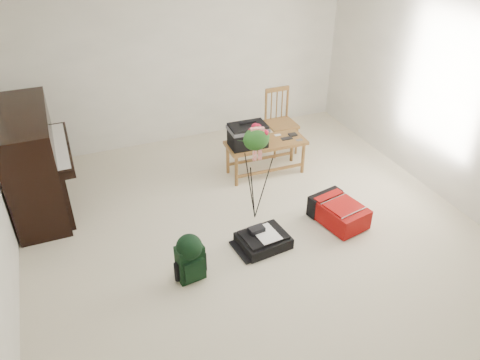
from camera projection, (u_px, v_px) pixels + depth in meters
name	position (u px, v px, depth m)	size (l,w,h in m)	color
floor	(259.00, 240.00, 5.24)	(5.00, 5.50, 0.01)	beige
ceiling	(266.00, 8.00, 3.90)	(5.00, 5.50, 0.01)	white
wall_back	(183.00, 58.00, 6.72)	(5.00, 0.04, 2.50)	beige
wall_right	(460.00, 103.00, 5.36)	(0.04, 5.50, 2.50)	beige
piano	(34.00, 164.00, 5.47)	(0.71, 1.50, 1.25)	black
bench	(254.00, 138.00, 6.07)	(1.08, 0.46, 0.82)	olive
dining_chair	(280.00, 122.00, 6.78)	(0.40, 0.40, 0.93)	olive
red_suitcase	(337.00, 210.00, 5.47)	(0.54, 0.71, 0.27)	#AE1507
black_duffel	(263.00, 239.00, 5.12)	(0.57, 0.47, 0.22)	black
green_backpack	(190.00, 256.00, 4.58)	(0.29, 0.26, 0.53)	black
flower_stand	(256.00, 175.00, 5.27)	(0.45, 0.45, 1.22)	black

